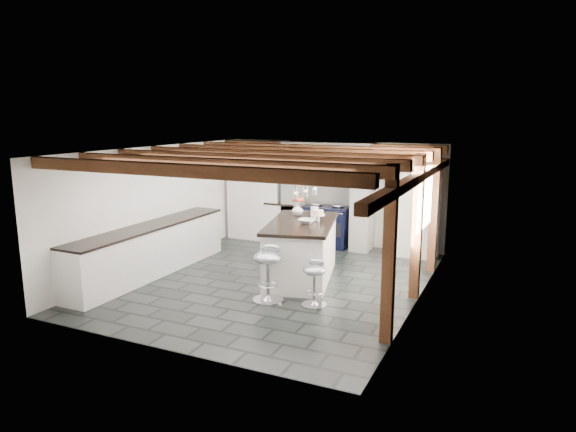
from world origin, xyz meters
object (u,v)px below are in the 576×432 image
at_px(bar_stool_far, 268,267).
at_px(bar_stool_near, 314,277).
at_px(kitchen_island, 302,249).
at_px(range_cooker, 327,225).

bearing_deg(bar_stool_far, bar_stool_near, -7.15).
distance_m(kitchen_island, bar_stool_near, 1.35).
bearing_deg(range_cooker, bar_stool_near, -72.47).
height_order(kitchen_island, bar_stool_far, kitchen_island).
bearing_deg(bar_stool_near, kitchen_island, 118.54).
xyz_separation_m(range_cooker, bar_stool_near, (1.10, -3.49, -0.02)).
relative_size(range_cooker, bar_stool_near, 1.38).
bearing_deg(bar_stool_far, range_cooker, 79.62).
bearing_deg(bar_stool_near, bar_stool_far, -173.96).
relative_size(bar_stool_near, bar_stool_far, 0.80).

